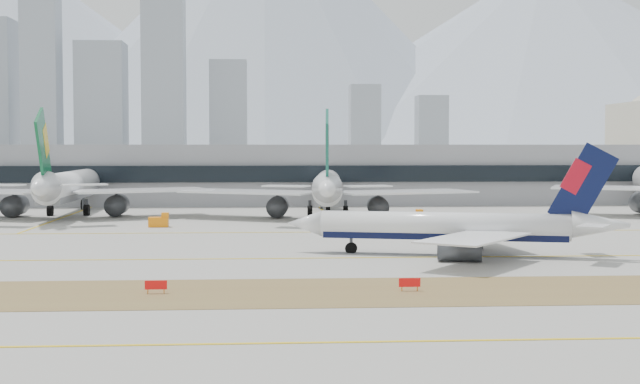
{
  "coord_description": "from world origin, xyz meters",
  "views": [
    {
      "loc": [
        -2.2,
        -120.89,
        14.79
      ],
      "look_at": [
        6.6,
        18.0,
        7.5
      ],
      "focal_mm": 50.0,
      "sensor_mm": 36.0,
      "label": 1
    }
  ],
  "objects": [
    {
      "name": "gse_c",
      "position": [
        26.41,
        46.81,
        1.05
      ],
      "size": [
        3.55,
        2.0,
        2.6
      ],
      "color": "orange",
      "rests_on": "ground"
    },
    {
      "name": "city_skyline",
      "position": [
        -106.76,
        453.42,
        49.8
      ],
      "size": [
        342.0,
        49.8,
        140.0
      ],
      "color": "#8E97A2",
      "rests_on": "ground"
    },
    {
      "name": "apron_markings",
      "position": [
        0.0,
        -53.95,
        0.02
      ],
      "size": [
        360.0,
        122.22,
        0.06
      ],
      "color": "brown",
      "rests_on": "ground"
    },
    {
      "name": "mountain_ridge",
      "position": [
        33.0,
        1404.14,
        181.85
      ],
      "size": [
        2830.0,
        1120.0,
        470.0
      ],
      "color": "#9EA8B7",
      "rests_on": "ground"
    },
    {
      "name": "taxiing_airliner",
      "position": [
        23.63,
        -3.13,
        3.71
      ],
      "size": [
        45.11,
        38.52,
        15.39
      ],
      "rotation": [
        0.0,
        0.0,
        2.88
      ],
      "color": "white",
      "rests_on": "ground"
    },
    {
      "name": "gse_b",
      "position": [
        -21.11,
        41.5,
        1.05
      ],
      "size": [
        3.55,
        2.0,
        2.6
      ],
      "color": "orange",
      "rests_on": "ground"
    },
    {
      "name": "hold_sign_right",
      "position": [
        12.55,
        -32.0,
        0.88
      ],
      "size": [
        2.2,
        0.15,
        1.35
      ],
      "color": "red",
      "rests_on": "ground"
    },
    {
      "name": "ground",
      "position": [
        0.0,
        0.0,
        0.0
      ],
      "size": [
        3000.0,
        3000.0,
        0.0
      ],
      "primitive_type": "plane",
      "color": "gray",
      "rests_on": "ground"
    },
    {
      "name": "terminal",
      "position": [
        0.0,
        114.84,
        7.5
      ],
      "size": [
        280.0,
        43.1,
        15.0
      ],
      "color": "gray",
      "rests_on": "ground"
    },
    {
      "name": "widebody_eva",
      "position": [
        -43.36,
        68.28,
        5.87
      ],
      "size": [
        61.98,
        60.47,
        22.09
      ],
      "rotation": [
        0.0,
        0.0,
        1.59
      ],
      "color": "white",
      "rests_on": "ground"
    },
    {
      "name": "widebody_cathay",
      "position": [
        11.0,
        62.08,
        5.78
      ],
      "size": [
        60.81,
        59.65,
        21.73
      ],
      "rotation": [
        0.0,
        0.0,
        1.49
      ],
      "color": "white",
      "rests_on": "ground"
    },
    {
      "name": "hold_sign_left",
      "position": [
        -12.96,
        -32.0,
        0.88
      ],
      "size": [
        2.2,
        0.15,
        1.35
      ],
      "color": "red",
      "rests_on": "ground"
    }
  ]
}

